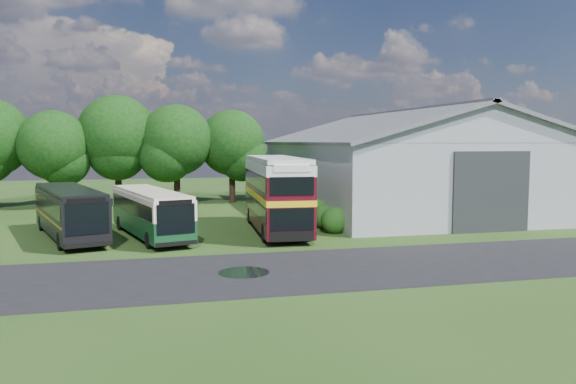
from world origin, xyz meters
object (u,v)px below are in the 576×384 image
object	(u,v)px
storage_shed	(405,159)
bus_dark_single	(69,211)
bus_green_single	(150,212)
bus_maroon_double	(276,195)

from	to	relation	value
storage_shed	bus_dark_single	distance (m)	26.27
bus_green_single	bus_dark_single	bearing A→B (deg)	155.27
bus_green_single	bus_dark_single	world-z (taller)	bus_dark_single
storage_shed	bus_dark_single	bearing A→B (deg)	-162.29
bus_green_single	storage_shed	bearing A→B (deg)	8.66
storage_shed	bus_dark_single	world-z (taller)	storage_shed
storage_shed	bus_dark_single	xyz separation A→B (m)	(-24.90, -7.95, -2.62)
bus_green_single	bus_dark_single	size ratio (longest dim) A/B	0.95
storage_shed	bus_maroon_double	xyz separation A→B (m)	(-12.74, -8.57, -1.86)
storage_shed	bus_dark_single	size ratio (longest dim) A/B	2.30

